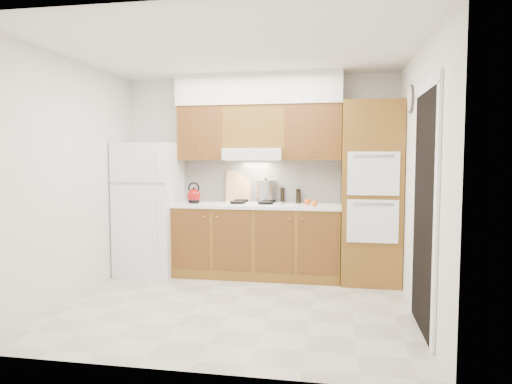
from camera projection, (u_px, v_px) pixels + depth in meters
floor at (235, 305)px, 4.73m from camera, size 3.60×3.60×0.00m
ceiling at (234, 50)px, 4.54m from camera, size 3.60×3.60×0.00m
wall_back at (259, 175)px, 6.11m from camera, size 3.60×0.02×2.60m
wall_left at (73, 179)px, 4.95m from camera, size 0.02×3.00×2.60m
wall_right at (419, 182)px, 4.33m from camera, size 0.02×3.00×2.60m
fridge at (150, 208)px, 6.03m from camera, size 0.75×0.72×1.72m
base_cabinets at (257, 242)px, 5.87m from camera, size 2.11×0.60×0.90m
countertop at (257, 206)px, 5.83m from camera, size 2.13×0.62×0.04m
backsplash at (261, 181)px, 6.10m from camera, size 2.11×0.03×0.56m
oven_cabinet at (371, 193)px, 5.56m from camera, size 0.70×0.65×2.20m
upper_cab_left at (204, 134)px, 6.03m from camera, size 0.63×0.33×0.70m
upper_cab_right at (312, 132)px, 5.78m from camera, size 0.73×0.33×0.70m
range_hood at (254, 154)px, 5.87m from camera, size 0.75×0.45×0.15m
upper_cab_over_hood at (255, 127)px, 5.90m from camera, size 0.75×0.33×0.55m
soffit at (259, 90)px, 5.85m from camera, size 2.13×0.36×0.40m
cooktop at (253, 203)px, 5.86m from camera, size 0.74×0.50×0.01m
doorway at (424, 212)px, 4.00m from camera, size 0.02×0.90×2.10m
wall_clock at (411, 99)px, 4.80m from camera, size 0.02×0.30×0.30m
kettle at (194, 196)px, 5.91m from camera, size 0.20×0.20×0.18m
cutting_board at (238, 187)px, 6.11m from camera, size 0.34×0.16×0.43m
stock_pot at (266, 190)px, 6.01m from camera, size 0.28×0.28×0.26m
condiment_a at (283, 195)px, 6.02m from camera, size 0.07×0.07×0.19m
condiment_b at (298, 196)px, 5.99m from camera, size 0.06×0.06×0.18m
condiment_c at (298, 197)px, 5.90m from camera, size 0.06×0.06×0.16m
orange_near at (314, 203)px, 5.55m from camera, size 0.09×0.09×0.07m
orange_far at (307, 202)px, 5.75m from camera, size 0.08×0.08×0.08m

